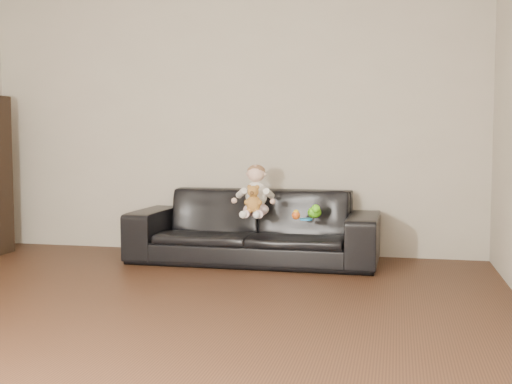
% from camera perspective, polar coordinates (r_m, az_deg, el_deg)
% --- Properties ---
extents(floor, '(5.50, 5.50, 0.00)m').
position_cam_1_polar(floor, '(3.96, -13.07, -11.70)').
color(floor, '#3D2315').
rests_on(floor, ground).
extents(wall_back, '(5.00, 0.00, 5.00)m').
position_cam_1_polar(wall_back, '(6.40, -2.55, 6.28)').
color(wall_back, '#B7AD99').
rests_on(wall_back, ground).
extents(sofa, '(2.25, 0.91, 0.65)m').
position_cam_1_polar(sofa, '(5.87, -0.18, -3.06)').
color(sofa, black).
rests_on(sofa, floor).
extents(baby, '(0.34, 0.41, 0.46)m').
position_cam_1_polar(baby, '(5.71, -0.03, -0.16)').
color(baby, silver).
rests_on(baby, sofa).
extents(teddy_bear, '(0.15, 0.15, 0.24)m').
position_cam_1_polar(teddy_bear, '(5.57, -0.24, -0.64)').
color(teddy_bear, '#AD7531').
rests_on(teddy_bear, sofa).
extents(toy_green, '(0.15, 0.17, 0.10)m').
position_cam_1_polar(toy_green, '(5.63, 5.22, -1.82)').
color(toy_green, '#64E81B').
rests_on(toy_green, sofa).
extents(toy_rattle, '(0.08, 0.08, 0.07)m').
position_cam_1_polar(toy_rattle, '(5.52, 3.57, -2.08)').
color(toy_rattle, orange).
rests_on(toy_rattle, sofa).
extents(toy_blue_disc, '(0.11, 0.11, 0.01)m').
position_cam_1_polar(toy_blue_disc, '(5.49, 4.47, -2.43)').
color(toy_blue_disc, '#1B85DF').
rests_on(toy_blue_disc, sofa).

